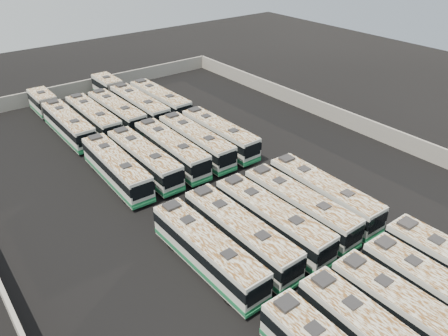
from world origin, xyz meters
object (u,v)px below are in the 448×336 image
(bus_midfront_center, at_px, (272,220))
(bus_midback_far_left, at_px, (116,168))
(bus_midfront_far_right, at_px, (323,194))
(bus_back_left, at_px, (93,118))
(bus_front_right, at_px, (443,297))
(bus_midback_left, at_px, (144,159))
(bus_back_far_right, at_px, (160,101))
(bus_midfront_right, at_px, (299,206))
(bus_back_center, at_px, (117,112))
(bus_midfront_left, at_px, (240,234))
(bus_midback_right, at_px, (196,142))
(bus_front_center, at_px, (415,320))
(bus_midback_far_right, at_px, (219,134))
(bus_midback_center, at_px, (171,149))
(bus_back_far_left, at_px, (60,117))
(bus_back_right, at_px, (128,99))
(bus_midfront_far_left, at_px, (208,251))

(bus_midfront_center, relative_size, bus_midback_far_left, 1.01)
(bus_midfront_far_right, bearing_deg, bus_back_left, 109.49)
(bus_front_right, height_order, bus_midback_left, bus_midback_left)
(bus_back_far_right, bearing_deg, bus_midfront_far_right, -91.39)
(bus_midfront_right, xyz_separation_m, bus_back_center, (-3.49, 30.39, 0.01))
(bus_midfront_left, distance_m, bus_midback_left, 16.32)
(bus_midback_right, xyz_separation_m, bus_back_far_right, (3.30, 13.91, 0.01))
(bus_midfront_far_right, bearing_deg, bus_front_center, -114.66)
(bus_midback_far_left, bearing_deg, bus_back_far_right, 47.45)
(bus_midfront_right, distance_m, bus_midback_left, 17.91)
(bus_front_center, height_order, bus_midback_far_right, bus_midback_far_right)
(bus_midfront_far_right, bearing_deg, bus_midback_far_right, 90.91)
(bus_midfront_far_right, relative_size, bus_midback_center, 0.99)
(bus_back_far_left, height_order, bus_back_far_right, bus_back_far_right)
(bus_front_right, xyz_separation_m, bus_back_center, (-3.44, 44.13, 0.03))
(bus_front_center, height_order, bus_back_far_left, same)
(bus_midback_right, relative_size, bus_back_far_right, 0.99)
(bus_midfront_right, height_order, bus_midback_far_left, bus_midback_far_left)
(bus_front_right, height_order, bus_midback_right, bus_midback_right)
(bus_back_far_left, height_order, bus_back_right, bus_back_right)
(bus_midback_far_left, bearing_deg, bus_front_right, -70.26)
(bus_midback_far_right, bearing_deg, bus_midfront_left, -122.45)
(bus_midback_right, xyz_separation_m, bus_back_far_left, (-10.07, 17.02, -0.05))
(bus_midfront_center, height_order, bus_midfront_right, bus_midfront_center)
(bus_front_center, relative_size, bus_midback_far_left, 0.98)
(bus_midback_center, height_order, bus_midback_far_right, bus_midback_center)
(bus_midfront_far_right, xyz_separation_m, bus_midback_far_left, (-13.39, 16.54, -0.01))
(bus_back_left, bearing_deg, bus_back_right, 26.19)
(bus_back_center, distance_m, bus_back_far_right, 6.74)
(bus_midback_far_left, xyz_separation_m, bus_midback_far_right, (13.46, -0.08, -0.00))
(bus_midfront_far_left, relative_size, bus_back_right, 0.63)
(bus_midfront_far_left, relative_size, bus_midfront_right, 1.00)
(bus_midback_left, relative_size, bus_midback_center, 0.98)
(bus_midback_far_left, height_order, bus_midback_center, bus_midback_center)
(bus_midfront_far_right, xyz_separation_m, bus_midback_right, (-3.31, 16.53, 0.01))
(bus_back_far_right, bearing_deg, bus_front_center, -99.93)
(bus_midback_center, relative_size, bus_back_right, 0.64)
(bus_front_center, height_order, bus_back_far_right, bus_back_far_right)
(bus_front_right, height_order, bus_midfront_center, bus_midfront_center)
(bus_back_far_right, bearing_deg, bus_midback_left, -127.40)
(bus_midback_far_right, distance_m, bus_back_far_right, 13.98)
(bus_midfront_center, xyz_separation_m, bus_midfront_right, (3.37, -0.02, -0.03))
(bus_midfront_right, distance_m, bus_back_left, 31.16)
(bus_midfront_far_left, height_order, bus_midback_left, bus_midback_left)
(bus_back_far_right, bearing_deg, bus_back_left, 179.03)
(bus_midfront_far_right, xyz_separation_m, bus_back_far_left, (-13.38, 33.55, -0.04))
(bus_midback_left, bearing_deg, bus_midback_far_left, 178.90)
(bus_midfront_far_right, distance_m, bus_midback_center, 17.86)
(bus_midfront_far_right, bearing_deg, bus_midback_far_left, 130.16)
(bus_midfront_center, bearing_deg, bus_midfront_right, -1.65)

